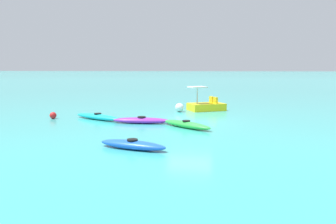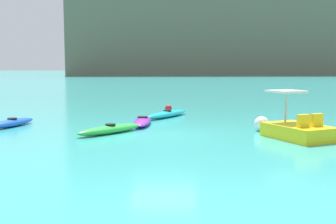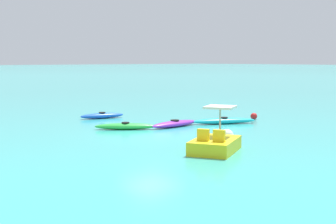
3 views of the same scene
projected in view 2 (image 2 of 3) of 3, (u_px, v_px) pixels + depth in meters
The scene contains 9 objects.
ground_plane at pixel (164, 134), 15.55m from camera, with size 600.00×600.00×0.00m, color #38ADA8.
headland_cliff at pixel (226, 23), 142.75m from camera, with size 104.00×40.57×35.52m, color #6B6651.
kayak_purple at pixel (143, 121), 18.08m from camera, with size 0.85×3.12×0.37m.
kayak_green at pixel (110, 129), 15.68m from camera, with size 2.37×2.80×0.37m.
kayak_cyan at pixel (167, 114), 20.79m from camera, with size 2.21×3.47×0.37m.
kayak_blue at pixel (12, 123), 17.50m from camera, with size 1.26×2.73×0.37m.
pedal_boat_yellow at pixel (298, 129), 14.48m from camera, with size 2.46×2.82×1.68m.
buoy_white at pixel (262, 124), 16.29m from camera, with size 0.58×0.58×0.58m, color white.
buoy_red at pixel (169, 108), 23.46m from camera, with size 0.39×0.39×0.39m, color red.
Camera 2 is at (1.22, -15.32, 2.51)m, focal length 44.02 mm.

